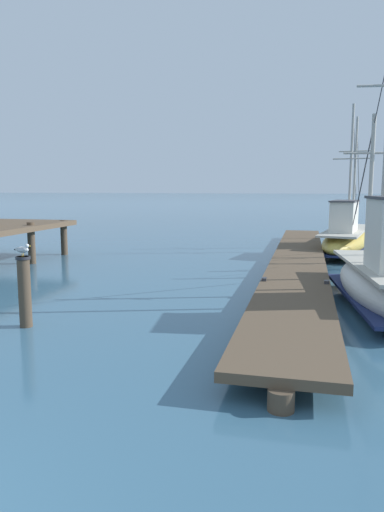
# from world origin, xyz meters

# --- Properties ---
(floating_dock) EXTENTS (2.76, 22.06, 0.53)m
(floating_dock) POSITION_xyz_m (4.17, 14.66, 0.36)
(floating_dock) COLOR brown
(floating_dock) RESTS_ON ground
(fishing_boat_0) EXTENTS (2.05, 6.37, 6.67)m
(fishing_boat_0) POSITION_xyz_m (6.01, 9.51, 0.81)
(fishing_boat_0) COLOR silver
(fishing_boat_0) RESTS_ON ground
(fishing_boat_1) EXTENTS (3.47, 8.47, 6.50)m
(fishing_boat_1) POSITION_xyz_m (6.37, 19.72, 0.72)
(fishing_boat_1) COLOR gold
(fishing_boat_1) RESTS_ON ground
(mooring_piling) EXTENTS (0.30, 0.30, 1.50)m
(mooring_piling) POSITION_xyz_m (-1.62, 6.66, 0.79)
(mooring_piling) COLOR #4C3D2D
(mooring_piling) RESTS_ON ground
(perched_seagull) EXTENTS (0.38, 0.16, 0.27)m
(perched_seagull) POSITION_xyz_m (-1.63, 6.66, 1.65)
(perched_seagull) COLOR gold
(perched_seagull) RESTS_ON mooring_piling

